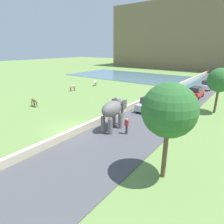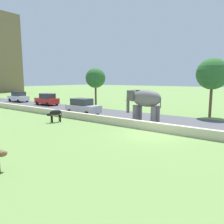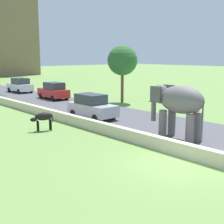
{
  "view_description": "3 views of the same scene",
  "coord_description": "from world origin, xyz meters",
  "px_view_note": "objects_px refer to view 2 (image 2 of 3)",
  "views": [
    {
      "loc": [
        13.81,
        -11.68,
        7.8
      ],
      "look_at": [
        2.16,
        3.93,
        1.2
      ],
      "focal_mm": 30.67,
      "sensor_mm": 36.0,
      "label": 1
    },
    {
      "loc": [
        -13.67,
        -6.84,
        3.87
      ],
      "look_at": [
        -0.22,
        3.28,
        1.35
      ],
      "focal_mm": 34.94,
      "sensor_mm": 36.0,
      "label": 2
    },
    {
      "loc": [
        -10.36,
        -7.73,
        4.61
      ],
      "look_at": [
        2.08,
        6.33,
        1.16
      ],
      "focal_mm": 49.96,
      "sensor_mm": 36.0,
      "label": 3
    }
  ],
  "objects_px": {
    "car_silver": "(83,107)",
    "person_beside_elephant": "(153,111)",
    "car_white": "(18,97)",
    "cow_black": "(55,113)",
    "car_red": "(47,99)",
    "elephant": "(144,100)"
  },
  "relations": [
    {
      "from": "car_silver",
      "to": "person_beside_elephant",
      "type": "bearing_deg",
      "value": -78.05
    },
    {
      "from": "person_beside_elephant",
      "to": "car_white",
      "type": "relative_size",
      "value": 0.4
    },
    {
      "from": "person_beside_elephant",
      "to": "cow_black",
      "type": "bearing_deg",
      "value": 132.62
    },
    {
      "from": "cow_black",
      "to": "car_silver",
      "type": "bearing_deg",
      "value": 12.17
    },
    {
      "from": "person_beside_elephant",
      "to": "car_red",
      "type": "xyz_separation_m",
      "value": [
        1.51,
        18.34,
        0.03
      ]
    },
    {
      "from": "car_white",
      "to": "car_silver",
      "type": "bearing_deg",
      "value": -99.65
    },
    {
      "from": "person_beside_elephant",
      "to": "car_silver",
      "type": "bearing_deg",
      "value": 101.95
    },
    {
      "from": "car_red",
      "to": "elephant",
      "type": "bearing_deg",
      "value": -99.82
    },
    {
      "from": "car_white",
      "to": "car_red",
      "type": "distance_m",
      "value": 7.93
    },
    {
      "from": "elephant",
      "to": "person_beside_elephant",
      "type": "distance_m",
      "value": 2.02
    },
    {
      "from": "car_silver",
      "to": "cow_black",
      "type": "relative_size",
      "value": 2.83
    },
    {
      "from": "car_white",
      "to": "cow_black",
      "type": "height_order",
      "value": "car_white"
    },
    {
      "from": "car_red",
      "to": "person_beside_elephant",
      "type": "bearing_deg",
      "value": -94.72
    },
    {
      "from": "person_beside_elephant",
      "to": "cow_black",
      "type": "distance_m",
      "value": 9.16
    },
    {
      "from": "car_white",
      "to": "person_beside_elephant",
      "type": "bearing_deg",
      "value": -93.3
    },
    {
      "from": "car_white",
      "to": "cow_black",
      "type": "bearing_deg",
      "value": -111.57
    },
    {
      "from": "car_silver",
      "to": "cow_black",
      "type": "bearing_deg",
      "value": -167.83
    },
    {
      "from": "car_silver",
      "to": "car_red",
      "type": "xyz_separation_m",
      "value": [
        3.15,
        10.61,
        0.0
      ]
    },
    {
      "from": "elephant",
      "to": "car_white",
      "type": "height_order",
      "value": "elephant"
    },
    {
      "from": "elephant",
      "to": "car_silver",
      "type": "xyz_separation_m",
      "value": [
        0.01,
        7.61,
        -1.14
      ]
    },
    {
      "from": "cow_black",
      "to": "car_red",
      "type": "bearing_deg",
      "value": 56.36
    },
    {
      "from": "person_beside_elephant",
      "to": "car_silver",
      "type": "distance_m",
      "value": 7.9
    }
  ]
}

